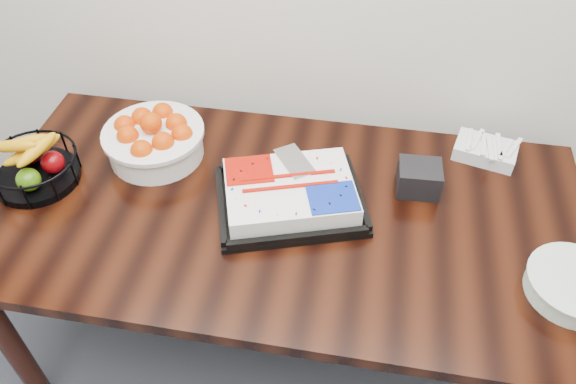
% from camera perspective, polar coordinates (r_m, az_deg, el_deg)
% --- Properties ---
extents(table, '(1.80, 0.90, 0.75)m').
position_cam_1_polar(table, '(1.74, -0.55, -3.69)').
color(table, black).
rests_on(table, ground).
extents(cake_tray, '(0.51, 0.45, 0.09)m').
position_cam_1_polar(cake_tray, '(1.66, 0.19, -0.24)').
color(cake_tray, black).
rests_on(cake_tray, table).
extents(tangerine_bowl, '(0.32, 0.32, 0.21)m').
position_cam_1_polar(tangerine_bowl, '(1.85, -13.54, 5.81)').
color(tangerine_bowl, white).
rests_on(tangerine_bowl, table).
extents(fruit_basket, '(0.27, 0.27, 0.15)m').
position_cam_1_polar(fruit_basket, '(1.89, -24.48, 2.45)').
color(fruit_basket, black).
rests_on(fruit_basket, table).
extents(plate_stack, '(0.24, 0.24, 0.06)m').
position_cam_1_polar(plate_stack, '(1.63, 26.98, -8.47)').
color(plate_stack, white).
rests_on(plate_stack, table).
extents(fork_bag, '(0.22, 0.17, 0.06)m').
position_cam_1_polar(fork_bag, '(1.94, 19.42, 4.04)').
color(fork_bag, silver).
rests_on(fork_bag, table).
extents(napkin_box, '(0.13, 0.12, 0.09)m').
position_cam_1_polar(napkin_box, '(1.75, 13.14, 1.38)').
color(napkin_box, black).
rests_on(napkin_box, table).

